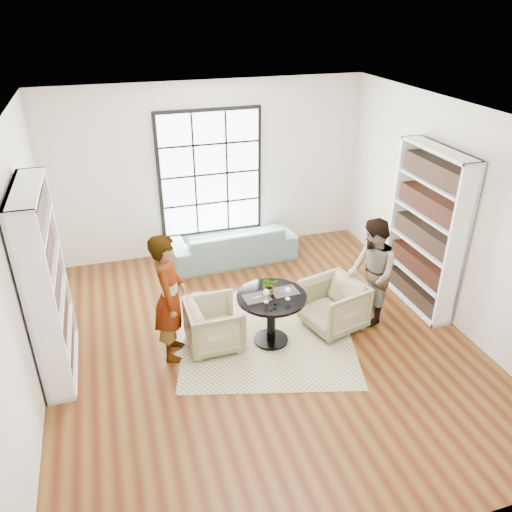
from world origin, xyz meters
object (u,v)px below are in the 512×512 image
object	(u,v)px
person_right	(372,273)
wine_glass_right	(288,291)
armchair_left	(214,325)
armchair_right	(333,305)
sofa	(232,243)
person_left	(169,297)
wine_glass_left	(266,293)
pedestal_table	(271,308)
flower_centerpiece	(270,286)

from	to	relation	value
person_right	wine_glass_right	world-z (taller)	person_right
armchair_left	armchair_right	xyz separation A→B (m)	(1.68, -0.07, 0.02)
sofa	person_left	xyz separation A→B (m)	(-1.40, -2.30, 0.54)
armchair_left	sofa	bearing A→B (deg)	-20.91
wine_glass_left	person_left	bearing A→B (deg)	167.41
sofa	armchair_right	distance (m)	2.51
pedestal_table	person_right	distance (m)	1.51
armchair_left	flower_centerpiece	bearing A→B (deg)	-97.38
flower_centerpiece	wine_glass_right	bearing A→B (deg)	-46.53
person_left	pedestal_table	bearing A→B (deg)	-83.30
person_right	person_left	bearing A→B (deg)	-79.27
sofa	wine_glass_right	world-z (taller)	wine_glass_right
armchair_left	person_right	size ratio (longest dim) A/B	0.46
armchair_left	person_left	distance (m)	0.77
sofa	armchair_left	world-z (taller)	armchair_left
armchair_left	flower_centerpiece	world-z (taller)	flower_centerpiece
pedestal_table	armchair_left	xyz separation A→B (m)	(-0.75, 0.14, -0.20)
pedestal_table	person_left	world-z (taller)	person_left
wine_glass_left	flower_centerpiece	distance (m)	0.20
person_right	flower_centerpiece	world-z (taller)	person_right
armchair_left	wine_glass_right	world-z (taller)	wine_glass_right
sofa	flower_centerpiece	distance (m)	2.45
armchair_right	wine_glass_left	size ratio (longest dim) A/B	4.15
sofa	person_left	distance (m)	2.75
pedestal_table	flower_centerpiece	size ratio (longest dim) A/B	3.90
armchair_right	wine_glass_left	xyz separation A→B (m)	(-1.05, -0.20, 0.51)
wine_glass_left	armchair_right	bearing A→B (deg)	10.58
person_right	wine_glass_left	world-z (taller)	person_right
wine_glass_left	flower_centerpiece	bearing A→B (deg)	59.88
sofa	armchair_left	distance (m)	2.46
person_left	flower_centerpiece	distance (m)	1.29
armchair_right	flower_centerpiece	world-z (taller)	flower_centerpiece
person_left	flower_centerpiece	bearing A→B (deg)	-80.95
sofa	wine_glass_right	distance (m)	2.64
pedestal_table	wine_glass_left	size ratio (longest dim) A/B	4.92
pedestal_table	sofa	xyz separation A→B (m)	(0.11, 2.45, -0.21)
person_left	wine_glass_right	xyz separation A→B (m)	(1.47, -0.28, -0.00)
wine_glass_left	wine_glass_right	bearing A→B (deg)	-3.28
person_left	wine_glass_right	world-z (taller)	person_left
armchair_left	person_right	bearing A→B (deg)	-92.30
person_left	sofa	bearing A→B (deg)	-18.40
pedestal_table	flower_centerpiece	world-z (taller)	flower_centerpiece
flower_centerpiece	person_right	bearing A→B (deg)	0.77
armchair_left	person_left	bearing A→B (deg)	89.43
person_left	wine_glass_left	world-z (taller)	person_left
pedestal_table	wine_glass_right	distance (m)	0.39
pedestal_table	person_right	world-z (taller)	person_right
sofa	armchair_right	bearing A→B (deg)	106.18
armchair_left	flower_centerpiece	xyz separation A→B (m)	(0.73, -0.09, 0.52)
pedestal_table	person_left	size ratio (longest dim) A/B	0.53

